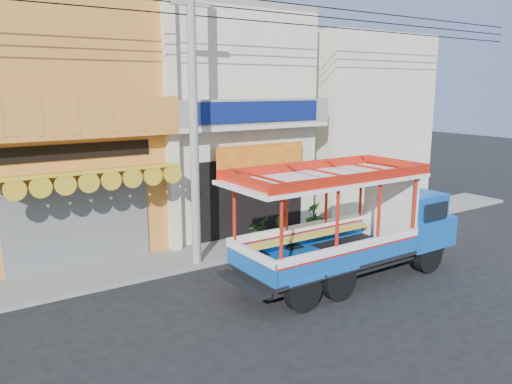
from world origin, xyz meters
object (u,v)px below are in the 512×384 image
utility_pole (198,99)px  songthaew_truck (361,222)px  potted_plant_b (283,229)px  potted_plant_c (313,216)px  potted_plant_a (258,231)px

utility_pole → songthaew_truck: 5.85m
potted_plant_b → potted_plant_c: potted_plant_c is taller
utility_pole → potted_plant_b: (3.28, 0.23, -4.47)m
potted_plant_c → potted_plant_b: bearing=-56.1°
utility_pole → potted_plant_c: size_ratio=27.13×
potted_plant_b → songthaew_truck: bearing=131.4°
potted_plant_a → potted_plant_b: 0.87m
utility_pole → potted_plant_b: size_ratio=31.68×
potted_plant_a → utility_pole: bearing=143.0°
utility_pole → potted_plant_a: (2.48, 0.57, -4.48)m
utility_pole → potted_plant_b: utility_pole is taller
potted_plant_b → potted_plant_c: size_ratio=0.86×
utility_pole → potted_plant_a: 5.15m
utility_pole → songthaew_truck: utility_pole is taller
songthaew_truck → potted_plant_a: (-0.94, 3.84, -1.04)m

